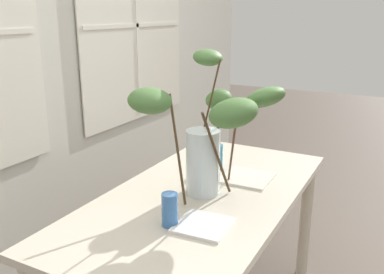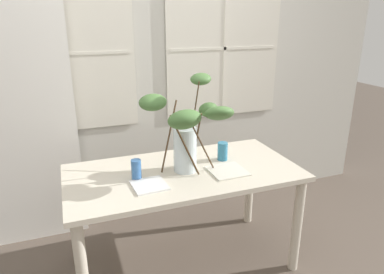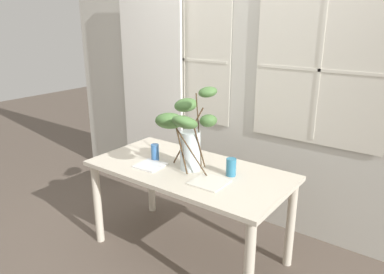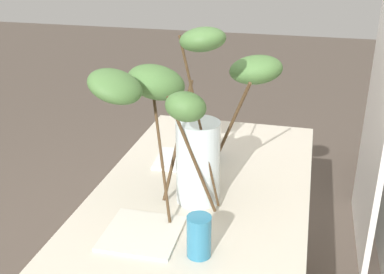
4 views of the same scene
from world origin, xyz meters
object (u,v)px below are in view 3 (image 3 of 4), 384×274
object	(u,v)px
drinking_glass_blue_right	(231,167)
plate_square_left	(150,165)
vase_with_branches	(187,130)
drinking_glass_blue_left	(155,152)
dining_table	(189,181)
plate_square_right	(209,182)

from	to	relation	value
drinking_glass_blue_right	plate_square_left	distance (m)	0.64
vase_with_branches	drinking_glass_blue_left	size ratio (longest dim) A/B	4.92
dining_table	plate_square_left	distance (m)	0.33
plate_square_left	plate_square_right	size ratio (longest dim) A/B	0.86
drinking_glass_blue_left	plate_square_right	distance (m)	0.61
drinking_glass_blue_left	plate_square_left	world-z (taller)	drinking_glass_blue_left
drinking_glass_blue_left	drinking_glass_blue_right	xyz separation A→B (m)	(0.65, 0.11, -0.00)
dining_table	drinking_glass_blue_left	size ratio (longest dim) A/B	11.55
vase_with_branches	plate_square_right	xyz separation A→B (m)	(0.26, -0.09, -0.31)
drinking_glass_blue_right	plate_square_right	world-z (taller)	drinking_glass_blue_right
vase_with_branches	drinking_glass_blue_right	bearing A→B (deg)	19.23
plate_square_left	drinking_glass_blue_right	bearing A→B (deg)	20.48
drinking_glass_blue_right	plate_square_right	distance (m)	0.22
dining_table	drinking_glass_blue_right	size ratio (longest dim) A/B	11.82
vase_with_branches	dining_table	bearing A→B (deg)	102.81
dining_table	vase_with_branches	distance (m)	0.43
plate_square_right	dining_table	bearing A→B (deg)	156.13
vase_with_branches	drinking_glass_blue_left	distance (m)	0.42
vase_with_branches	plate_square_right	size ratio (longest dim) A/B	2.80
vase_with_branches	plate_square_left	world-z (taller)	vase_with_branches
drinking_glass_blue_left	drinking_glass_blue_right	bearing A→B (deg)	9.15
drinking_glass_blue_right	plate_square_left	world-z (taller)	drinking_glass_blue_right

